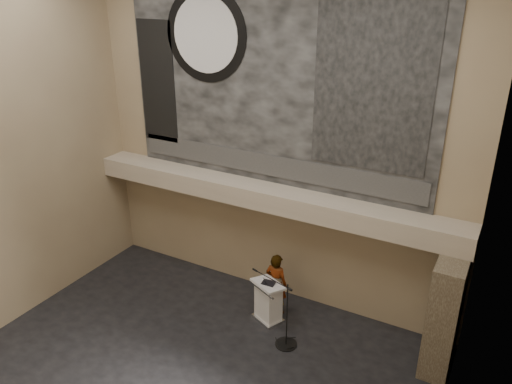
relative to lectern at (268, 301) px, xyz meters
The scene contains 18 objects.
floor 2.82m from the lectern, 103.13° to the right, with size 10.00×10.00×0.00m, color black.
wall_back 3.97m from the lectern, 115.70° to the left, with size 10.00×0.02×8.50m, color #836E53.
wall_right 6.33m from the lectern, 31.65° to the right, with size 0.02×8.00×8.50m, color #836E53.
soffit 2.64m from the lectern, 124.76° to the left, with size 10.00×0.80×0.50m, color gray.
sprinkler_left 3.19m from the lectern, 159.00° to the left, with size 0.04×0.04×0.06m, color #B2893D.
sprinkler_right 2.61m from the lectern, 33.93° to the left, with size 0.04×0.04×0.06m, color #B2893D.
banner 5.34m from the lectern, 116.22° to the left, with size 8.00×0.05×5.00m, color black.
banner_text_strip 3.39m from the lectern, 116.96° to the left, with size 7.76×0.02×0.55m, color #2F2F2F.
banner_clock_rim 6.72m from the lectern, 153.03° to the left, with size 2.30×2.30×0.02m, color black.
banner_clock_face 6.72m from the lectern, 153.41° to the left, with size 1.84×1.84×0.02m, color silver.
banner_building_print 5.67m from the lectern, 34.89° to the left, with size 2.60×0.02×3.60m, color black.
banner_brick_print 6.42m from the lectern, 162.95° to the left, with size 1.10×0.02×3.20m, color black.
stone_pier 4.13m from the lectern, ahead, with size 0.60×1.40×2.70m, color #3F3527.
lectern is the anchor object (origin of this frame).
binder 0.57m from the lectern, 68.11° to the right, with size 0.31×0.25×0.04m, color black.
papers 0.56m from the lectern, 155.95° to the right, with size 0.21×0.29×0.01m, color white.
speaker_person 0.49m from the lectern, 87.46° to the left, with size 0.62×0.40×1.69m, color white.
mic_stand 1.03m from the lectern, 38.54° to the right, with size 1.33×0.59×1.68m.
Camera 1 is at (5.35, -6.49, 7.96)m, focal length 35.00 mm.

